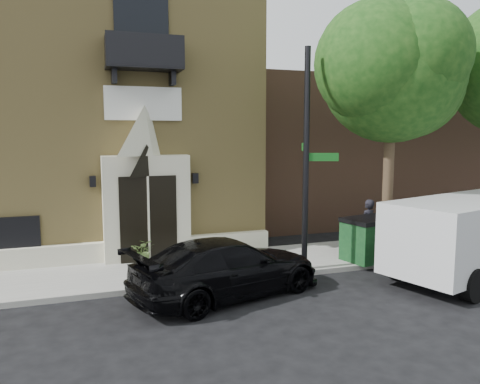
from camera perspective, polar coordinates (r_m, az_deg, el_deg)
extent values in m
plane|color=black|center=(12.52, -4.71, -11.52)|extent=(120.00, 120.00, 0.00)
cube|color=gray|center=(14.13, -2.25, -9.00)|extent=(42.00, 3.00, 0.15)
cube|color=tan|center=(19.52, -19.46, 8.18)|extent=(12.00, 10.00, 9.00)
cube|color=beige|center=(14.82, -18.96, -7.12)|extent=(12.00, 0.30, 0.60)
cube|color=beige|center=(14.56, -11.27, -1.90)|extent=(2.60, 0.55, 3.20)
pyramid|color=beige|center=(14.39, -11.50, 7.38)|extent=(2.60, 0.55, 1.50)
cube|color=black|center=(14.33, -11.09, -3.26)|extent=(1.70, 0.06, 2.60)
cube|color=beige|center=(14.29, -11.06, -3.29)|extent=(0.06, 0.04, 2.60)
cube|color=white|center=(14.60, -11.68, 10.51)|extent=(2.30, 0.10, 1.00)
cube|color=black|center=(14.32, -11.57, 14.61)|extent=(2.20, 0.90, 0.10)
cube|color=black|center=(13.96, -11.38, 16.68)|extent=(2.20, 0.06, 0.90)
cube|color=black|center=(14.29, -15.97, 16.33)|extent=(0.06, 0.90, 0.90)
cube|color=black|center=(14.56, -7.35, 16.36)|extent=(0.06, 0.90, 0.90)
cube|color=black|center=(14.93, -11.91, 18.96)|extent=(1.60, 0.08, 2.20)
cube|color=black|center=(14.84, -25.27, -4.64)|extent=(1.10, 0.10, 1.00)
cube|color=#FC3E00|center=(14.87, -25.26, -4.61)|extent=(0.85, 0.06, 0.75)
cube|color=black|center=(14.46, -17.52, 1.24)|extent=(0.18, 0.18, 0.32)
cube|color=black|center=(14.86, -5.49, 1.69)|extent=(0.18, 0.18, 0.32)
cube|color=brown|center=(25.36, 17.10, 4.99)|extent=(18.00, 8.00, 6.40)
cylinder|color=#38281C|center=(15.00, 17.55, 0.09)|extent=(0.32, 0.32, 4.20)
sphere|color=#12390F|center=(15.01, 18.07, 13.75)|extent=(4.20, 4.20, 4.20)
sphere|color=#12390F|center=(15.70, 19.74, 12.27)|extent=(3.36, 3.36, 3.36)
sphere|color=#12390F|center=(14.47, 16.30, 14.87)|extent=(3.57, 3.57, 3.57)
sphere|color=#12390F|center=(14.64, 20.48, 15.41)|extent=(3.15, 3.15, 3.15)
imported|color=black|center=(11.67, -1.52, -9.18)|extent=(5.35, 3.38, 1.44)
cube|color=silver|center=(14.40, 26.41, -4.39)|extent=(5.86, 3.65, 1.86)
cylinder|color=black|center=(12.63, 26.58, -10.12)|extent=(0.87, 0.50, 0.83)
cylinder|color=black|center=(13.67, 18.81, -8.46)|extent=(0.87, 0.50, 0.83)
cylinder|color=black|center=(16.57, 25.94, -6.10)|extent=(0.87, 0.50, 0.83)
cylinder|color=black|center=(13.16, 8.04, 3.79)|extent=(0.17, 0.17, 6.20)
cube|color=#105217|center=(13.22, 10.06, 4.22)|extent=(0.84, 0.33, 0.23)
cube|color=#105217|center=(13.61, 7.83, 5.43)|extent=(0.33, 0.84, 0.23)
cylinder|color=#B40823|center=(15.22, 17.24, -7.72)|extent=(0.32, 0.32, 0.07)
cylinder|color=#B40823|center=(15.15, 17.28, -6.69)|extent=(0.23, 0.23, 0.49)
sphere|color=#B40823|center=(15.09, 17.32, -5.68)|extent=(0.23, 0.23, 0.23)
cylinder|color=#B40823|center=(15.14, 17.29, -6.54)|extent=(0.40, 0.11, 0.11)
cube|color=#0E3318|center=(15.07, 16.08, -5.64)|extent=(2.13, 1.48, 1.19)
cube|color=black|center=(14.95, 16.17, -3.22)|extent=(2.19, 1.54, 0.13)
imported|color=#577237|center=(14.29, -11.67, -7.08)|extent=(0.82, 0.76, 0.76)
imported|color=black|center=(15.88, 15.28, -3.97)|extent=(0.73, 0.60, 1.73)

